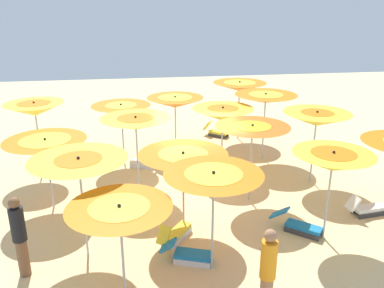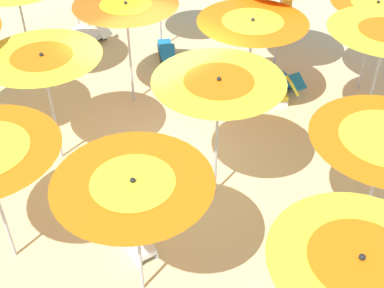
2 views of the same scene
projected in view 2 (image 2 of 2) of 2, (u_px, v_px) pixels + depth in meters
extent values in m
cube|color=beige|center=(162.00, 140.00, 10.66)|extent=(39.48, 39.48, 0.04)
cylinder|color=#B2B2B7|center=(366.00, 52.00, 11.57)|extent=(0.05, 0.05, 1.90)
cone|color=orange|center=(376.00, 12.00, 10.97)|extent=(1.97, 1.97, 0.40)
cone|color=yellow|center=(377.00, 8.00, 10.92)|extent=(1.12, 1.12, 0.23)
sphere|color=black|center=(378.00, 2.00, 10.83)|extent=(0.07, 0.07, 0.07)
cylinder|color=#B2B2B7|center=(278.00, 34.00, 12.03)|extent=(0.05, 0.05, 2.10)
cylinder|color=#B2B2B7|center=(160.00, 10.00, 13.11)|extent=(0.05, 0.05, 2.07)
cylinder|color=#B2B2B7|center=(372.00, 91.00, 10.01)|extent=(0.05, 0.05, 2.26)
cylinder|color=#B2B2B7|center=(249.00, 72.00, 10.88)|extent=(0.05, 0.05, 1.92)
cone|color=orange|center=(252.00, 30.00, 10.27)|extent=(2.21, 2.21, 0.40)
cone|color=yellow|center=(252.00, 26.00, 10.21)|extent=(1.22, 1.22, 0.22)
sphere|color=black|center=(253.00, 20.00, 10.13)|extent=(0.07, 0.07, 0.07)
cylinder|color=#B2B2B7|center=(130.00, 59.00, 11.09)|extent=(0.05, 0.05, 2.14)
cone|color=orange|center=(126.00, 12.00, 10.42)|extent=(2.13, 2.13, 0.34)
cone|color=yellow|center=(126.00, 8.00, 10.36)|extent=(1.05, 1.05, 0.17)
sphere|color=black|center=(126.00, 3.00, 10.29)|extent=(0.07, 0.07, 0.07)
cylinder|color=#B2B2B7|center=(28.00, 41.00, 11.73)|extent=(0.05, 0.05, 2.13)
cylinder|color=#B2B2B7|center=(371.00, 194.00, 8.05)|extent=(0.05, 0.05, 1.91)
cylinder|color=#B2B2B7|center=(216.00, 145.00, 8.76)|extent=(0.05, 0.05, 2.19)
cone|color=yellow|center=(218.00, 90.00, 8.08)|extent=(2.10, 2.10, 0.36)
cone|color=orange|center=(219.00, 85.00, 8.02)|extent=(1.10, 1.10, 0.19)
sphere|color=black|center=(219.00, 79.00, 7.95)|extent=(0.07, 0.07, 0.07)
cylinder|color=#B2B2B7|center=(54.00, 115.00, 9.59)|extent=(0.05, 0.05, 2.03)
cone|color=yellow|center=(44.00, 67.00, 8.96)|extent=(2.07, 2.07, 0.43)
cone|color=orange|center=(43.00, 61.00, 8.89)|extent=(1.07, 1.07, 0.22)
sphere|color=black|center=(41.00, 54.00, 8.80)|extent=(0.07, 0.07, 0.07)
cone|color=yellow|center=(357.00, 273.00, 5.29)|extent=(1.92, 1.92, 0.43)
cone|color=orange|center=(359.00, 266.00, 5.23)|extent=(1.08, 1.08, 0.24)
sphere|color=black|center=(362.00, 257.00, 5.13)|extent=(0.07, 0.07, 0.07)
cylinder|color=#B2B2B7|center=(139.00, 244.00, 7.19)|extent=(0.05, 0.05, 2.03)
cone|color=orange|center=(134.00, 191.00, 6.56)|extent=(2.08, 2.08, 0.31)
cone|color=yellow|center=(133.00, 186.00, 6.51)|extent=(1.08, 1.08, 0.16)
sphere|color=black|center=(133.00, 180.00, 6.44)|extent=(0.07, 0.07, 0.07)
cylinder|color=#B2B2B7|center=(2.00, 212.00, 7.70)|extent=(0.05, 0.05, 1.99)
cube|color=silver|center=(273.00, 83.00, 12.21)|extent=(0.81, 0.32, 0.14)
cube|color=silver|center=(285.00, 79.00, 12.35)|extent=(0.81, 0.32, 0.14)
cube|color=#1972B7|center=(280.00, 77.00, 12.20)|extent=(0.92, 0.62, 0.10)
cube|color=#1972B7|center=(297.00, 82.00, 11.70)|extent=(0.46, 0.46, 0.28)
cube|color=#333338|center=(159.00, 53.00, 13.32)|extent=(0.70, 0.61, 0.14)
cube|color=#333338|center=(172.00, 52.00, 13.36)|extent=(0.70, 0.61, 0.14)
cube|color=#1972B7|center=(166.00, 49.00, 13.27)|extent=(0.89, 0.84, 0.10)
cube|color=#1972B7|center=(168.00, 54.00, 12.63)|extent=(0.56, 0.55, 0.35)
cube|color=silver|center=(267.00, 106.00, 11.45)|extent=(0.62, 0.79, 0.14)
cube|color=silver|center=(263.00, 99.00, 11.68)|extent=(0.62, 0.79, 0.14)
cube|color=yellow|center=(265.00, 98.00, 11.49)|extent=(0.82, 0.95, 0.10)
cube|color=yellow|center=(292.00, 86.00, 11.43)|extent=(0.40, 0.39, 0.42)
cube|color=silver|center=(145.00, 239.00, 8.48)|extent=(0.82, 0.29, 0.14)
cube|color=silver|center=(127.00, 247.00, 8.34)|extent=(0.82, 0.29, 0.14)
cube|color=white|center=(136.00, 239.00, 8.34)|extent=(0.91, 0.56, 0.10)
cube|color=white|center=(119.00, 208.00, 8.58)|extent=(0.39, 0.40, 0.35)
cube|color=#333338|center=(85.00, 38.00, 13.97)|extent=(0.92, 0.14, 0.14)
cube|color=#333338|center=(94.00, 34.00, 14.19)|extent=(0.92, 0.14, 0.14)
cube|color=white|center=(89.00, 32.00, 14.00)|extent=(0.95, 0.44, 0.10)
cube|color=white|center=(104.00, 29.00, 13.60)|extent=(0.32, 0.37, 0.39)
cylinder|color=#A3704C|center=(283.00, 27.00, 13.68)|extent=(0.24, 0.24, 0.87)
sphere|color=#337FE5|center=(112.00, 12.00, 15.08)|extent=(0.29, 0.29, 0.29)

